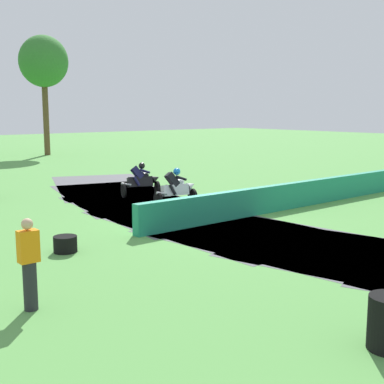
# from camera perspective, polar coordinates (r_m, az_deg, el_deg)

# --- Properties ---
(ground_plane) EXTENTS (120.00, 120.00, 0.00)m
(ground_plane) POSITION_cam_1_polar(r_m,az_deg,el_deg) (15.93, 1.51, -3.49)
(ground_plane) COLOR #569947
(track_asphalt) EXTENTS (7.57, 26.95, 0.01)m
(track_asphalt) POSITION_cam_1_polar(r_m,az_deg,el_deg) (16.42, 3.49, -3.11)
(track_asphalt) COLOR #515156
(track_asphalt) RESTS_ON ground
(safety_barrier) EXTENTS (15.55, 0.38, 0.90)m
(safety_barrier) POSITION_cam_1_polar(r_m,az_deg,el_deg) (19.61, 13.04, -0.01)
(safety_barrier) COLOR #1E8466
(safety_barrier) RESTS_ON ground
(motorcycle_lead_black) EXTENTS (1.73, 1.18, 1.43)m
(motorcycle_lead_black) POSITION_cam_1_polar(r_m,az_deg,el_deg) (20.99, -5.55, 1.28)
(motorcycle_lead_black) COLOR black
(motorcycle_lead_black) RESTS_ON ground
(motorcycle_chase_white) EXTENTS (1.71, 0.95, 1.43)m
(motorcycle_chase_white) POSITION_cam_1_polar(r_m,az_deg,el_deg) (18.72, -1.69, 0.44)
(motorcycle_chase_white) COLOR black
(motorcycle_chase_white) RESTS_ON ground
(tire_stack_mid_a) EXTENTS (0.58, 0.58, 0.40)m
(tire_stack_mid_a) POSITION_cam_1_polar(r_m,az_deg,el_deg) (13.13, -13.73, -5.57)
(tire_stack_mid_a) COLOR black
(tire_stack_mid_a) RESTS_ON ground
(track_marshal) EXTENTS (0.34, 0.24, 1.63)m
(track_marshal) POSITION_cam_1_polar(r_m,az_deg,el_deg) (9.45, -17.44, -7.60)
(track_marshal) COLOR #232328
(track_marshal) RESTS_ON ground
(tree_mid_rise) EXTENTS (3.65, 3.65, 8.96)m
(tree_mid_rise) POSITION_cam_1_polar(r_m,az_deg,el_deg) (41.63, -15.98, 13.52)
(tree_mid_rise) COLOR brown
(tree_mid_rise) RESTS_ON ground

